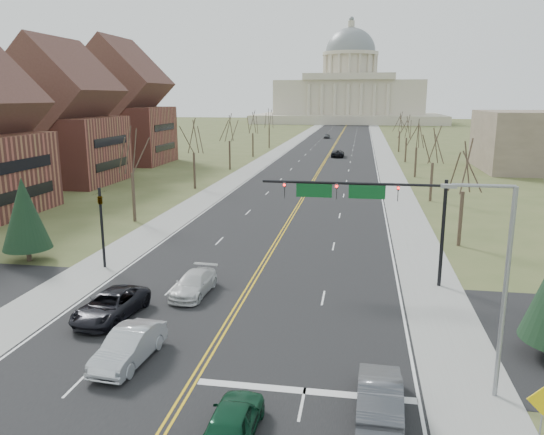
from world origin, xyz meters
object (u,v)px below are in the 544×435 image
(signal_left, at_px, (101,219))
(car_sb_inner_second, at_px, (194,284))
(street_light, at_px, (500,279))
(car_far_nb, at_px, (338,153))
(car_nb_outer_lead, at_px, (380,395))
(car_nb_inner_lead, at_px, (233,421))
(car_sb_inner_lead, at_px, (129,346))
(car_sb_outer_lead, at_px, (111,305))
(warn_sign, at_px, (543,408))
(car_far_sb, at_px, (327,136))
(signal_mast, at_px, (366,199))

(signal_left, xyz_separation_m, car_sb_inner_second, (8.26, -4.23, -3.00))
(street_light, bearing_deg, car_far_nb, 96.64)
(car_far_nb, bearing_deg, car_nb_outer_lead, 94.93)
(car_nb_inner_lead, bearing_deg, street_light, -154.09)
(car_sb_inner_lead, bearing_deg, car_far_nb, 90.91)
(car_nb_outer_lead, bearing_deg, car_sb_outer_lead, -24.01)
(car_sb_inner_lead, xyz_separation_m, car_sb_outer_lead, (-3.24, 4.70, -0.04))
(street_light, height_order, car_nb_outer_lead, street_light)
(car_nb_inner_lead, xyz_separation_m, car_sb_inner_second, (-5.97, 13.97, -0.05))
(street_light, distance_m, car_nb_outer_lead, 6.74)
(warn_sign, relative_size, car_far_nb, 0.52)
(street_light, bearing_deg, car_sb_outer_lead, 165.96)
(car_nb_outer_lead, bearing_deg, warn_sign, 162.22)
(car_far_sb, bearing_deg, car_nb_inner_lead, -86.98)
(car_nb_outer_lead, bearing_deg, car_sb_inner_second, -43.91)
(car_far_nb, relative_size, car_far_sb, 1.34)
(car_nb_inner_lead, relative_size, car_sb_inner_lead, 0.90)
(car_sb_inner_lead, bearing_deg, car_sb_inner_second, 92.70)
(signal_left, height_order, car_sb_outer_lead, signal_left)
(car_sb_inner_lead, bearing_deg, car_far_sb, 94.50)
(signal_left, relative_size, car_nb_inner_lead, 1.36)
(car_nb_outer_lead, bearing_deg, car_sb_inner_lead, -10.02)
(signal_mast, bearing_deg, car_sb_inner_lead, -129.45)
(signal_left, distance_m, car_nb_inner_lead, 23.29)
(street_light, height_order, warn_sign, street_light)
(car_far_sb, bearing_deg, car_far_nb, -83.06)
(car_nb_inner_lead, xyz_separation_m, car_sb_outer_lead, (-9.49, 9.57, 0.01))
(signal_mast, bearing_deg, car_sb_outer_lead, -148.73)
(street_light, distance_m, car_far_nb, 91.59)
(car_sb_inner_lead, height_order, car_sb_outer_lead, car_sb_inner_lead)
(signal_mast, bearing_deg, street_light, -68.59)
(warn_sign, distance_m, car_far_sb, 146.89)
(car_sb_inner_second, bearing_deg, warn_sign, -35.33)
(car_nb_outer_lead, bearing_deg, signal_left, -37.31)
(signal_mast, relative_size, car_sb_inner_second, 2.50)
(signal_mast, relative_size, street_light, 1.34)
(car_sb_inner_lead, relative_size, car_far_sb, 1.20)
(car_far_nb, bearing_deg, car_sb_inner_second, 87.49)
(signal_left, distance_m, car_nb_outer_lead, 25.26)
(signal_mast, distance_m, car_nb_outer_lead, 16.42)
(car_nb_inner_lead, bearing_deg, car_far_nb, -88.91)
(car_sb_inner_second, bearing_deg, car_far_nb, 89.33)
(signal_left, distance_m, car_sb_inner_second, 9.76)
(car_far_sb, bearing_deg, car_sb_inner_lead, -89.42)
(car_sb_outer_lead, bearing_deg, signal_mast, 36.73)
(car_nb_outer_lead, xyz_separation_m, car_sb_inner_lead, (-11.63, 2.32, -0.01))
(car_nb_outer_lead, height_order, car_far_sb, car_nb_outer_lead)
(car_sb_inner_second, bearing_deg, car_sb_inner_lead, -88.67)
(signal_left, relative_size, car_sb_inner_lead, 1.22)
(signal_mast, bearing_deg, signal_left, 180.00)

